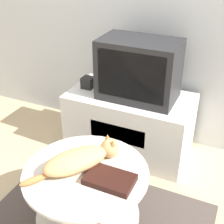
% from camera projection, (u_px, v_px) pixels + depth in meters
% --- Properties ---
extents(tv_stand, '(1.03, 0.54, 0.54)m').
position_uv_depth(tv_stand, '(129.00, 123.00, 2.69)').
color(tv_stand, silver).
rests_on(tv_stand, ground_plane).
extents(tv, '(0.61, 0.37, 0.47)m').
position_uv_depth(tv, '(139.00, 70.00, 2.41)').
color(tv, '#232326').
rests_on(tv, tv_stand).
extents(speaker, '(0.10, 0.10, 0.10)m').
position_uv_depth(speaker, '(88.00, 83.00, 2.66)').
color(speaker, black).
rests_on(speaker, tv_stand).
extents(coffee_table, '(0.73, 0.73, 0.48)m').
position_uv_depth(coffee_table, '(87.00, 193.00, 1.88)').
color(coffee_table, '#B2B2B7').
rests_on(coffee_table, rug).
extents(dvd_box, '(0.27, 0.17, 0.04)m').
position_uv_depth(dvd_box, '(110.00, 179.00, 1.71)').
color(dvd_box, black).
rests_on(dvd_box, coffee_table).
extents(cat, '(0.40, 0.53, 0.14)m').
position_uv_depth(cat, '(81.00, 159.00, 1.80)').
color(cat, tan).
rests_on(cat, coffee_table).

